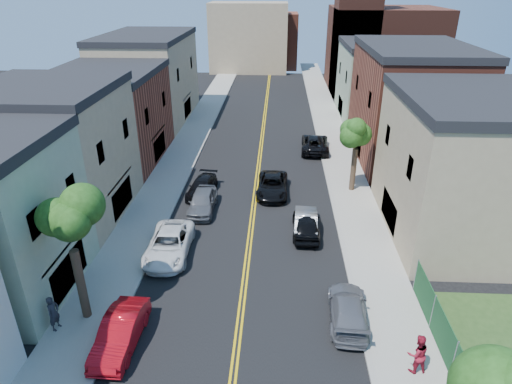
# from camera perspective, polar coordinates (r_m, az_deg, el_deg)

# --- Properties ---
(sidewalk_left) EXTENTS (3.20, 100.00, 0.15)m
(sidewalk_left) POSITION_cam_1_polar(r_m,az_deg,el_deg) (47.10, -9.07, 5.95)
(sidewalk_left) COLOR gray
(sidewalk_left) RESTS_ON ground
(sidewalk_right) EXTENTS (3.20, 100.00, 0.15)m
(sidewalk_right) POSITION_cam_1_polar(r_m,az_deg,el_deg) (46.52, 10.45, 5.58)
(sidewalk_right) COLOR gray
(sidewalk_right) RESTS_ON ground
(curb_left) EXTENTS (0.30, 100.00, 0.15)m
(curb_left) POSITION_cam_1_polar(r_m,az_deg,el_deg) (46.78, -6.96, 5.94)
(curb_left) COLOR gray
(curb_left) RESTS_ON ground
(curb_right) EXTENTS (0.30, 100.00, 0.15)m
(curb_right) POSITION_cam_1_polar(r_m,az_deg,el_deg) (46.32, 8.29, 5.66)
(curb_right) COLOR gray
(curb_right) RESTS_ON ground
(bldg_left_tan_near) EXTENTS (9.00, 10.00, 9.00)m
(bldg_left_tan_near) POSITION_cam_1_polar(r_m,az_deg,el_deg) (34.33, -24.59, 4.13)
(bldg_left_tan_near) COLOR #998466
(bldg_left_tan_near) RESTS_ON ground
(bldg_left_brick) EXTENTS (9.00, 12.00, 8.00)m
(bldg_left_brick) POSITION_cam_1_polar(r_m,az_deg,el_deg) (43.98, -18.35, 8.91)
(bldg_left_brick) COLOR brown
(bldg_left_brick) RESTS_ON ground
(bldg_left_tan_far) EXTENTS (9.00, 16.00, 9.50)m
(bldg_left_tan_far) POSITION_cam_1_polar(r_m,az_deg,el_deg) (56.69, -13.62, 13.86)
(bldg_left_tan_far) COLOR #998466
(bldg_left_tan_far) RESTS_ON ground
(bldg_right_tan) EXTENTS (9.00, 12.00, 9.00)m
(bldg_right_tan) POSITION_cam_1_polar(r_m,az_deg,el_deg) (32.03, 25.28, 2.52)
(bldg_right_tan) COLOR #998466
(bldg_right_tan) RESTS_ON ground
(bldg_right_brick) EXTENTS (9.00, 14.00, 10.00)m
(bldg_right_brick) POSITION_cam_1_polar(r_m,az_deg,el_deg) (44.45, 19.20, 10.30)
(bldg_right_brick) COLOR brown
(bldg_right_brick) RESTS_ON ground
(bldg_right_palegrn) EXTENTS (9.00, 12.00, 8.50)m
(bldg_right_palegrn) POSITION_cam_1_polar(r_m,az_deg,el_deg) (57.84, 15.57, 13.36)
(bldg_right_palegrn) COLOR gray
(bldg_right_palegrn) RESTS_ON ground
(church) EXTENTS (16.20, 14.20, 22.60)m
(church) POSITION_cam_1_polar(r_m,az_deg,el_deg) (72.40, 15.36, 18.16)
(church) COLOR #4C2319
(church) RESTS_ON ground
(backdrop_left) EXTENTS (14.00, 8.00, 12.00)m
(backdrop_left) POSITION_cam_1_polar(r_m,az_deg,el_deg) (86.08, -0.93, 19.27)
(backdrop_left) COLOR #998466
(backdrop_left) RESTS_ON ground
(backdrop_center) EXTENTS (10.00, 8.00, 10.00)m
(backdrop_center) POSITION_cam_1_polar(r_m,az_deg,el_deg) (90.00, 1.94, 18.91)
(backdrop_center) COLOR brown
(backdrop_center) RESTS_ON ground
(tree_left_mid) EXTENTS (5.20, 5.20, 9.29)m
(tree_left_mid) POSITION_cam_1_polar(r_m,az_deg,el_deg) (21.88, -23.45, -1.50)
(tree_left_mid) COLOR #3D301E
(tree_left_mid) RESTS_ON sidewalk_left
(tree_right_far) EXTENTS (4.40, 4.40, 8.03)m
(tree_right_far) POSITION_cam_1_polar(r_m,az_deg,el_deg) (35.37, 13.06, 8.60)
(tree_right_far) COLOR #3D301E
(tree_right_far) RESTS_ON sidewalk_right
(red_sedan) EXTENTS (1.73, 4.64, 1.51)m
(red_sedan) POSITION_cam_1_polar(r_m,az_deg,el_deg) (22.85, -17.08, -16.91)
(red_sedan) COLOR #B90C16
(red_sedan) RESTS_ON ground
(white_pickup) EXTENTS (2.67, 5.58, 1.54)m
(white_pickup) POSITION_cam_1_polar(r_m,az_deg,el_deg) (28.52, -11.12, -6.62)
(white_pickup) COLOR silver
(white_pickup) RESTS_ON ground
(grey_car_left) EXTENTS (1.90, 4.67, 1.59)m
(grey_car_left) POSITION_cam_1_polar(r_m,az_deg,el_deg) (33.33, -6.92, -1.21)
(grey_car_left) COLOR #56585E
(grey_car_left) RESTS_ON ground
(black_car_left) EXTENTS (2.35, 4.64, 1.29)m
(black_car_left) POSITION_cam_1_polar(r_m,az_deg,el_deg) (36.00, -6.98, 0.66)
(black_car_left) COLOR black
(black_car_left) RESTS_ON ground
(grey_car_right) EXTENTS (2.21, 4.83, 1.37)m
(grey_car_right) POSITION_cam_1_polar(r_m,az_deg,el_deg) (23.71, 11.78, -14.58)
(grey_car_right) COLOR slate
(grey_car_right) RESTS_ON ground
(black_car_right) EXTENTS (1.92, 4.58, 1.55)m
(black_car_right) POSITION_cam_1_polar(r_m,az_deg,el_deg) (30.36, 6.49, -4.11)
(black_car_right) COLOR black
(black_car_right) RESTS_ON ground
(silver_car_right) EXTENTS (1.74, 4.45, 1.44)m
(silver_car_right) POSITION_cam_1_polar(r_m,az_deg,el_deg) (30.85, 6.43, -3.70)
(silver_car_right) COLOR #989A9F
(silver_car_right) RESTS_ON ground
(dark_car_right_far) EXTENTS (2.91, 5.85, 1.59)m
(dark_car_right_far) POSITION_cam_1_polar(r_m,az_deg,el_deg) (45.37, 7.60, 6.24)
(dark_car_right_far) COLOR black
(dark_car_right_far) RESTS_ON ground
(black_suv_lane) EXTENTS (2.51, 5.27, 1.45)m
(black_suv_lane) POSITION_cam_1_polar(r_m,az_deg,el_deg) (35.82, 2.12, 0.86)
(black_suv_lane) COLOR black
(black_suv_lane) RESTS_ON ground
(pedestrian_left) EXTENTS (0.59, 0.77, 1.89)m
(pedestrian_left) POSITION_cam_1_polar(r_m,az_deg,el_deg) (24.49, -24.62, -14.01)
(pedestrian_left) COLOR #26242C
(pedestrian_left) RESTS_ON sidewalk_left
(pedestrian_right) EXTENTS (1.07, 0.89, 1.96)m
(pedestrian_right) POSITION_cam_1_polar(r_m,az_deg,el_deg) (21.64, 20.09, -18.99)
(pedestrian_right) COLOR maroon
(pedestrian_right) RESTS_ON sidewalk_right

